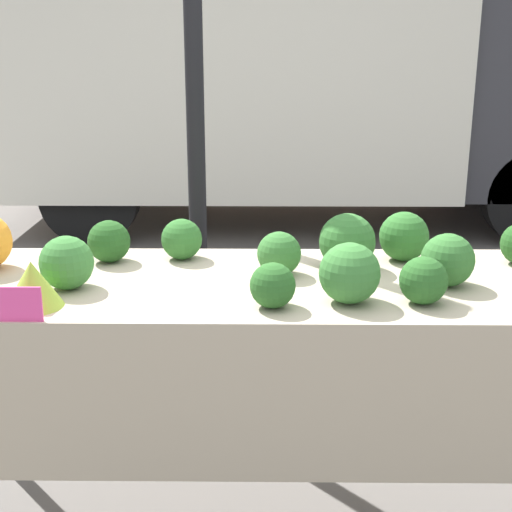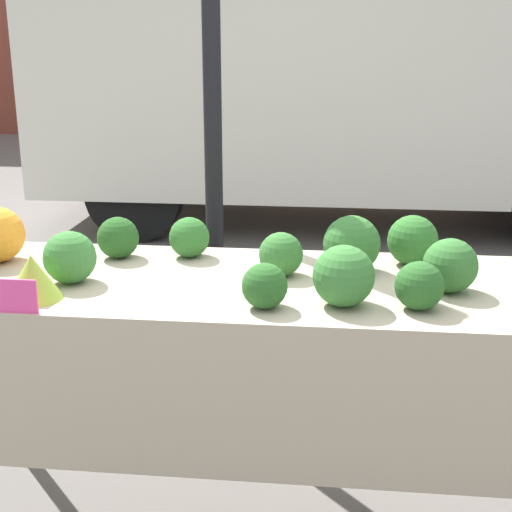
{
  "view_description": "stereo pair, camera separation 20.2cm",
  "coord_description": "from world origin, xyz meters",
  "views": [
    {
      "loc": [
        0.02,
        -2.08,
        1.53
      ],
      "look_at": [
        0.0,
        0.0,
        0.89
      ],
      "focal_mm": 50.0,
      "sensor_mm": 36.0,
      "label": 1
    },
    {
      "loc": [
        0.22,
        -2.07,
        1.53
      ],
      "look_at": [
        0.0,
        0.0,
        0.89
      ],
      "focal_mm": 50.0,
      "sensor_mm": 36.0,
      "label": 2
    }
  ],
  "objects": [
    {
      "name": "broccoli_head_1",
      "position": [
        0.26,
        -0.18,
        0.9
      ],
      "size": [
        0.17,
        0.17,
        0.17
      ],
      "color": "#387533",
      "rests_on": "market_table"
    },
    {
      "name": "broccoli_head_3",
      "position": [
        -0.56,
        -0.08,
        0.89
      ],
      "size": [
        0.16,
        0.16,
        0.16
      ],
      "color": "#387533",
      "rests_on": "market_table"
    },
    {
      "name": "broccoli_head_6",
      "position": [
        0.47,
        -0.19,
        0.88
      ],
      "size": [
        0.14,
        0.14,
        0.14
      ],
      "color": "#285B23",
      "rests_on": "market_table"
    },
    {
      "name": "tent_pole",
      "position": [
        -0.24,
        0.66,
        1.17
      ],
      "size": [
        0.07,
        0.07,
        2.34
      ],
      "color": "black",
      "rests_on": "ground_plane"
    },
    {
      "name": "broccoli_head_0",
      "position": [
        -0.49,
        0.19,
        0.88
      ],
      "size": [
        0.14,
        0.14,
        0.14
      ],
      "color": "#23511E",
      "rests_on": "market_table"
    },
    {
      "name": "broccoli_head_12",
      "position": [
        0.49,
        0.22,
        0.9
      ],
      "size": [
        0.17,
        0.17,
        0.17
      ],
      "color": "#2D6628",
      "rests_on": "market_table"
    },
    {
      "name": "broccoli_head_7",
      "position": [
        0.05,
        -0.23,
        0.88
      ],
      "size": [
        0.13,
        0.13,
        0.13
      ],
      "color": "#285B23",
      "rests_on": "market_table"
    },
    {
      "name": "market_table",
      "position": [
        0.0,
        -0.06,
        0.71
      ],
      "size": [
        2.08,
        0.7,
        0.81
      ],
      "color": "tan",
      "rests_on": "ground_plane"
    },
    {
      "name": "broccoli_head_11",
      "position": [
        0.29,
        0.13,
        0.9
      ],
      "size": [
        0.18,
        0.18,
        0.18
      ],
      "color": "#336B2D",
      "rests_on": "market_table"
    },
    {
      "name": "romanesco_head",
      "position": [
        -0.62,
        -0.23,
        0.88
      ],
      "size": [
        0.16,
        0.16,
        0.13
      ],
      "color": "#93B238",
      "rests_on": "market_table"
    },
    {
      "name": "parked_truck",
      "position": [
        0.22,
        4.09,
        1.27
      ],
      "size": [
        5.07,
        1.98,
        2.37
      ],
      "color": "silver",
      "rests_on": "ground_plane"
    },
    {
      "name": "price_sign",
      "position": [
        -0.62,
        -0.34,
        0.86
      ],
      "size": [
        0.12,
        0.01,
        0.1
      ],
      "color": "#EF4793",
      "rests_on": "market_table"
    },
    {
      "name": "ground_plane",
      "position": [
        0.0,
        0.0,
        0.0
      ],
      "size": [
        40.0,
        40.0,
        0.0
      ],
      "primitive_type": "plane",
      "color": "slate"
    },
    {
      "name": "broccoli_head_2",
      "position": [
        0.07,
        0.06,
        0.88
      ],
      "size": [
        0.14,
        0.14,
        0.14
      ],
      "color": "#336B2D",
      "rests_on": "market_table"
    },
    {
      "name": "broccoli_head_8",
      "position": [
        0.58,
        -0.04,
        0.89
      ],
      "size": [
        0.16,
        0.16,
        0.16
      ],
      "color": "#336B2D",
      "rests_on": "market_table"
    },
    {
      "name": "broccoli_head_5",
      "position": [
        -0.25,
        0.23,
        0.88
      ],
      "size": [
        0.14,
        0.14,
        0.14
      ],
      "color": "#2D6628",
      "rests_on": "market_table"
    }
  ]
}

